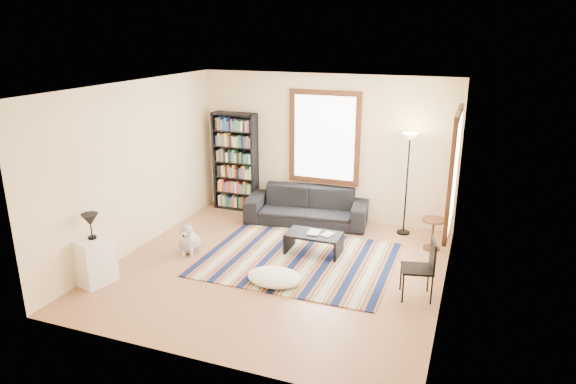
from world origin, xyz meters
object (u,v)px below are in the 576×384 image
(folding_chair, at_px, (417,269))
(sofa, at_px, (307,206))
(side_table, at_px, (433,234))
(coffee_table, at_px, (314,244))
(floor_cushion, at_px, (274,277))
(white_cabinet, at_px, (95,261))
(floor_lamp, at_px, (407,185))
(dog, at_px, (189,237))
(bookshelf, at_px, (236,162))

(folding_chair, bearing_deg, sofa, 123.35)
(side_table, height_order, folding_chair, folding_chair)
(sofa, xyz_separation_m, coffee_table, (0.57, -1.34, -0.16))
(floor_cushion, bearing_deg, folding_chair, 9.35)
(sofa, height_order, white_cabinet, white_cabinet)
(floor_lamp, bearing_deg, folding_chair, -77.64)
(dog, bearing_deg, side_table, 5.24)
(coffee_table, distance_m, dog, 2.08)
(floor_lamp, height_order, dog, floor_lamp)
(sofa, height_order, floor_cushion, sofa)
(coffee_table, height_order, white_cabinet, white_cabinet)
(floor_cushion, distance_m, white_cabinet, 2.63)
(dog, bearing_deg, white_cabinet, -133.87)
(sofa, xyz_separation_m, floor_lamp, (1.83, 0.10, 0.59))
(bookshelf, relative_size, side_table, 3.70)
(white_cabinet, distance_m, dog, 1.60)
(floor_cushion, xyz_separation_m, side_table, (2.04, 2.10, 0.17))
(coffee_table, relative_size, folding_chair, 1.05)
(floor_lamp, xyz_separation_m, dog, (-3.23, -2.11, -0.65))
(sofa, distance_m, coffee_table, 1.46)
(side_table, bearing_deg, coffee_table, -153.95)
(sofa, relative_size, floor_lamp, 1.24)
(coffee_table, bearing_deg, white_cabinet, -141.87)
(floor_lamp, bearing_deg, floor_cushion, -119.19)
(coffee_table, relative_size, white_cabinet, 1.29)
(floor_lamp, distance_m, side_table, 1.02)
(floor_lamp, relative_size, folding_chair, 2.16)
(folding_chair, xyz_separation_m, dog, (-3.73, 0.21, -0.15))
(side_table, distance_m, dog, 4.10)
(folding_chair, bearing_deg, dog, 163.61)
(sofa, bearing_deg, bookshelf, 163.35)
(sofa, bearing_deg, floor_cushion, -89.34)
(sofa, relative_size, folding_chair, 2.68)
(bookshelf, distance_m, coffee_table, 2.85)
(floor_cushion, height_order, floor_lamp, floor_lamp)
(floor_lamp, distance_m, folding_chair, 2.43)
(sofa, height_order, folding_chair, folding_chair)
(sofa, distance_m, floor_cushion, 2.58)
(bookshelf, bearing_deg, dog, -83.95)
(folding_chair, height_order, dog, folding_chair)
(floor_cushion, bearing_deg, side_table, 45.88)
(coffee_table, height_order, folding_chair, folding_chair)
(side_table, xyz_separation_m, folding_chair, (-0.05, -1.77, 0.16))
(folding_chair, height_order, white_cabinet, folding_chair)
(sofa, distance_m, floor_lamp, 1.93)
(side_table, bearing_deg, folding_chair, -91.61)
(white_cabinet, bearing_deg, sofa, 73.18)
(bookshelf, bearing_deg, coffee_table, -36.14)
(floor_cushion, relative_size, dog, 1.46)
(bookshelf, height_order, folding_chair, bookshelf)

